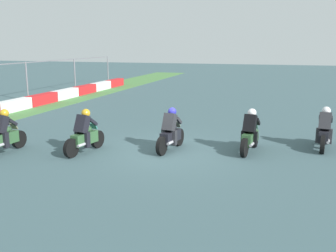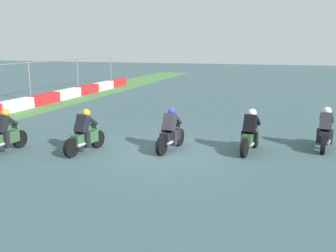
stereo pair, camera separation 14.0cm
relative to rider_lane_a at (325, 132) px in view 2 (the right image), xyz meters
name	(u,v)px [view 2 (the right image)]	position (x,y,z in m)	size (l,w,h in m)	color
ground_plane	(166,152)	(-2.05, 5.24, -0.62)	(120.00, 120.00, 0.00)	#3B5459
rider_lane_a	(325,132)	(0.00, 0.00, 0.00)	(2.04, 0.58, 1.51)	black
rider_lane_b	(250,135)	(-1.19, 2.48, 0.00)	(2.04, 0.60, 1.51)	black
rider_lane_c	(171,133)	(-1.79, 5.16, 0.00)	(2.04, 0.60, 1.51)	black
rider_lane_d	(85,135)	(-2.94, 7.91, 0.00)	(2.03, 0.61, 1.51)	black
rider_lane_e	(4,135)	(-3.80, 10.52, 0.00)	(2.04, 0.55, 1.51)	black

